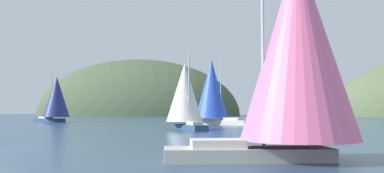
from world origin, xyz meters
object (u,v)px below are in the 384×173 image
(sailboat_white_mainsail, at_px, (185,94))
(channel_buoy, at_px, (306,140))
(sailboat_navy_sail, at_px, (56,98))
(sailboat_blue_spinnaker, at_px, (212,90))
(sailboat_pink_spinnaker, at_px, (296,48))

(sailboat_white_mainsail, bearing_deg, channel_buoy, -53.18)
(sailboat_navy_sail, bearing_deg, sailboat_blue_spinnaker, -8.70)
(sailboat_white_mainsail, distance_m, sailboat_pink_spinnaker, 29.66)
(sailboat_white_mainsail, bearing_deg, sailboat_pink_spinnaker, -62.35)
(sailboat_pink_spinnaker, bearing_deg, sailboat_white_mainsail, 117.65)
(sailboat_pink_spinnaker, xyz_separation_m, channel_buoy, (0.06, 7.81, -4.51))
(sailboat_blue_spinnaker, bearing_deg, sailboat_pink_spinnaker, -70.80)
(sailboat_white_mainsail, relative_size, sailboat_navy_sail, 0.95)
(sailboat_pink_spinnaker, height_order, channel_buoy, sailboat_pink_spinnaker)
(sailboat_pink_spinnaker, bearing_deg, channel_buoy, 89.58)
(sailboat_navy_sail, height_order, sailboat_blue_spinnaker, sailboat_blue_spinnaker)
(sailboat_pink_spinnaker, bearing_deg, sailboat_navy_sail, 133.73)
(sailboat_navy_sail, relative_size, sailboat_pink_spinnaker, 0.90)
(sailboat_blue_spinnaker, distance_m, channel_buoy, 38.18)
(sailboat_white_mainsail, bearing_deg, sailboat_blue_spinnaker, 93.82)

